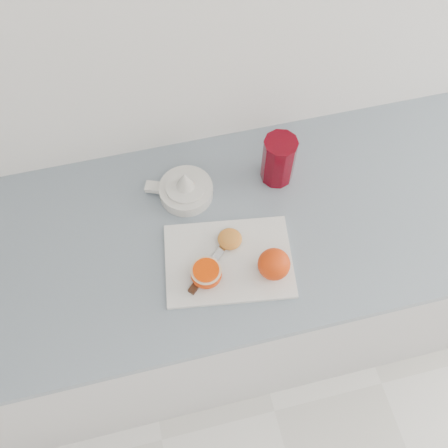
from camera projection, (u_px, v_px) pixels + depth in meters
name	position (u px, v px, depth m)	size (l,w,h in m)	color
counter	(232.00, 287.00, 1.71)	(2.41, 0.64, 0.89)	silver
cutting_board	(229.00, 261.00, 1.27)	(0.32, 0.23, 0.01)	silver
whole_orange	(274.00, 264.00, 1.21)	(0.08, 0.08, 0.08)	red
half_orange	(206.00, 274.00, 1.22)	(0.08, 0.08, 0.05)	red
squeezed_shell	(230.00, 239.00, 1.27)	(0.06, 0.06, 0.03)	orange
paring_knife	(205.00, 273.00, 1.24)	(0.16, 0.16, 0.01)	#402112
citrus_juicer	(185.00, 189.00, 1.35)	(0.18, 0.15, 0.10)	white
red_tumbler	(278.00, 161.00, 1.34)	(0.09, 0.09, 0.15)	#5F000B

